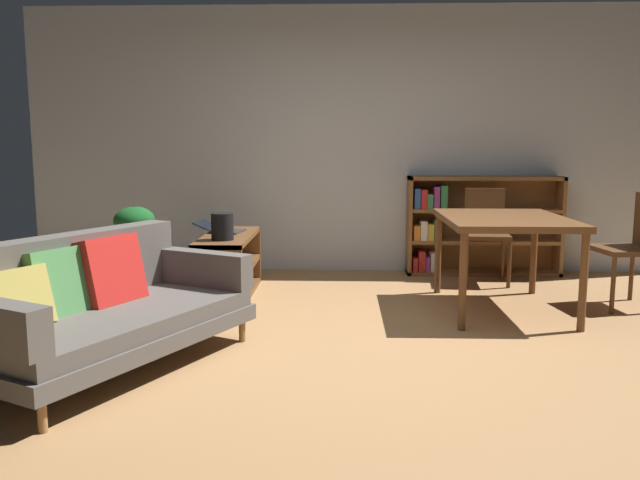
% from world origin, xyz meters
% --- Properties ---
extents(ground_plane, '(8.16, 8.16, 0.00)m').
position_xyz_m(ground_plane, '(0.00, 0.00, 0.00)').
color(ground_plane, '#A87A4C').
extents(back_wall_panel, '(6.80, 0.10, 2.70)m').
position_xyz_m(back_wall_panel, '(0.00, 2.70, 1.35)').
color(back_wall_panel, silver).
rests_on(back_wall_panel, ground_plane).
extents(fabric_couch, '(1.56, 1.94, 0.77)m').
position_xyz_m(fabric_couch, '(-1.61, -0.36, 0.38)').
color(fabric_couch, olive).
rests_on(fabric_couch, ground_plane).
extents(media_console, '(0.42, 1.18, 0.54)m').
position_xyz_m(media_console, '(-1.15, 1.49, 0.27)').
color(media_console, brown).
rests_on(media_console, ground_plane).
extents(open_laptop, '(0.46, 0.35, 0.09)m').
position_xyz_m(open_laptop, '(-1.23, 1.66, 0.56)').
color(open_laptop, '#333338').
rests_on(open_laptop, media_console).
extents(desk_speaker, '(0.18, 0.18, 0.22)m').
position_xyz_m(desk_speaker, '(-1.14, 1.18, 0.65)').
color(desk_speaker, black).
rests_on(desk_speaker, media_console).
extents(potted_floor_plant, '(0.40, 0.51, 0.78)m').
position_xyz_m(potted_floor_plant, '(-2.00, 1.58, 0.43)').
color(potted_floor_plant, '#333338').
rests_on(potted_floor_plant, ground_plane).
extents(dining_table, '(0.94, 1.28, 0.75)m').
position_xyz_m(dining_table, '(1.12, 1.05, 0.68)').
color(dining_table, brown).
rests_on(dining_table, ground_plane).
extents(dining_chair_near, '(0.50, 0.51, 0.92)m').
position_xyz_m(dining_chair_near, '(2.20, 1.19, 0.53)').
color(dining_chair_near, '#56351E').
rests_on(dining_chair_near, ground_plane).
extents(dining_chair_far, '(0.46, 0.45, 0.90)m').
position_xyz_m(dining_chair_far, '(1.21, 2.13, 0.51)').
color(dining_chair_far, '#56351E').
rests_on(dining_chair_far, ground_plane).
extents(bookshelf, '(1.54, 0.29, 1.00)m').
position_xyz_m(bookshelf, '(1.17, 2.53, 0.50)').
color(bookshelf, brown).
rests_on(bookshelf, ground_plane).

